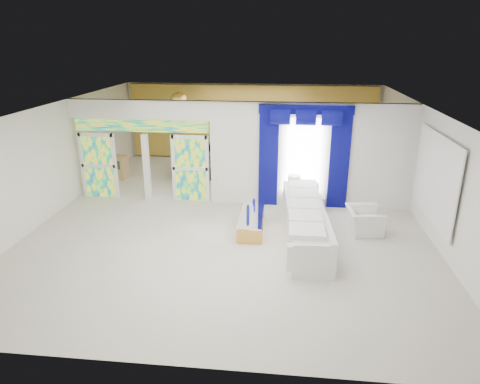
# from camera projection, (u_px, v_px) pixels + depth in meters

# --- Properties ---
(floor) EXTENTS (12.00, 12.00, 0.00)m
(floor) POSITION_uv_depth(u_px,v_px,m) (234.00, 214.00, 12.07)
(floor) COLOR #B7AF9E
(floor) RESTS_ON ground
(dividing_wall) EXTENTS (5.70, 0.18, 3.00)m
(dividing_wall) POSITION_uv_depth(u_px,v_px,m) (312.00, 155.00, 12.29)
(dividing_wall) COLOR white
(dividing_wall) RESTS_ON ground
(dividing_header) EXTENTS (4.30, 0.18, 0.55)m
(dividing_header) POSITION_uv_depth(u_px,v_px,m) (140.00, 109.00, 12.38)
(dividing_header) COLOR white
(dividing_header) RESTS_ON dividing_wall
(stained_panel_left) EXTENTS (0.95, 0.04, 2.00)m
(stained_panel_left) POSITION_uv_depth(u_px,v_px,m) (99.00, 166.00, 13.10)
(stained_panel_left) COLOR #994C3F
(stained_panel_left) RESTS_ON ground
(stained_panel_right) EXTENTS (0.95, 0.04, 2.00)m
(stained_panel_right) POSITION_uv_depth(u_px,v_px,m) (190.00, 168.00, 12.82)
(stained_panel_right) COLOR #994C3F
(stained_panel_right) RESTS_ON ground
(stained_transom) EXTENTS (4.00, 0.05, 0.35)m
(stained_transom) POSITION_uv_depth(u_px,v_px,m) (141.00, 126.00, 12.54)
(stained_transom) COLOR #994C3F
(stained_transom) RESTS_ON dividing_header
(window_pane) EXTENTS (1.00, 0.02, 2.30)m
(window_pane) POSITION_uv_depth(u_px,v_px,m) (304.00, 158.00, 12.24)
(window_pane) COLOR white
(window_pane) RESTS_ON dividing_wall
(blue_drape_left) EXTENTS (0.55, 0.10, 2.80)m
(blue_drape_left) POSITION_uv_depth(u_px,v_px,m) (268.00, 159.00, 12.32)
(blue_drape_left) COLOR #030642
(blue_drape_left) RESTS_ON ground
(blue_drape_right) EXTENTS (0.55, 0.10, 2.80)m
(blue_drape_right) POSITION_uv_depth(u_px,v_px,m) (339.00, 161.00, 12.12)
(blue_drape_right) COLOR #030642
(blue_drape_right) RESTS_ON ground
(blue_pelmet) EXTENTS (2.60, 0.12, 0.25)m
(blue_pelmet) POSITION_uv_depth(u_px,v_px,m) (306.00, 110.00, 11.75)
(blue_pelmet) COLOR #030642
(blue_pelmet) RESTS_ON dividing_wall
(wall_mirror) EXTENTS (0.04, 2.70, 1.90)m
(wall_mirror) POSITION_uv_depth(u_px,v_px,m) (437.00, 178.00, 10.12)
(wall_mirror) COLOR white
(wall_mirror) RESTS_ON ground
(gold_curtains) EXTENTS (9.70, 0.12, 2.90)m
(gold_curtains) POSITION_uv_depth(u_px,v_px,m) (252.00, 123.00, 17.09)
(gold_curtains) COLOR #AE8B29
(gold_curtains) RESTS_ON ground
(white_sofa) EXTENTS (1.13, 4.17, 0.78)m
(white_sofa) POSITION_uv_depth(u_px,v_px,m) (305.00, 222.00, 10.57)
(white_sofa) COLOR silver
(white_sofa) RESTS_ON ground
(coffee_table) EXTENTS (0.69, 1.79, 0.39)m
(coffee_table) POSITION_uv_depth(u_px,v_px,m) (251.00, 222.00, 11.05)
(coffee_table) COLOR #C28F3C
(coffee_table) RESTS_ON ground
(console_table) EXTENTS (1.22, 0.52, 0.39)m
(console_table) POSITION_uv_depth(u_px,v_px,m) (304.00, 201.00, 12.47)
(console_table) COLOR white
(console_table) RESTS_ON ground
(table_lamp) EXTENTS (0.36, 0.36, 0.58)m
(table_lamp) POSITION_uv_depth(u_px,v_px,m) (294.00, 185.00, 12.34)
(table_lamp) COLOR white
(table_lamp) RESTS_ON console_table
(armchair) EXTENTS (0.91, 1.02, 0.62)m
(armchair) POSITION_uv_depth(u_px,v_px,m) (364.00, 220.00, 10.88)
(armchair) COLOR silver
(armchair) RESTS_ON ground
(grand_piano) EXTENTS (1.57, 1.91, 0.87)m
(grand_piano) POSITION_uv_depth(u_px,v_px,m) (200.00, 161.00, 15.63)
(grand_piano) COLOR black
(grand_piano) RESTS_ON ground
(piano_bench) EXTENTS (0.90, 0.46, 0.29)m
(piano_bench) POSITION_uv_depth(u_px,v_px,m) (191.00, 183.00, 14.23)
(piano_bench) COLOR black
(piano_bench) RESTS_ON ground
(tv_console) EXTENTS (0.60, 0.56, 0.81)m
(tv_console) POSITION_uv_depth(u_px,v_px,m) (119.00, 167.00, 15.04)
(tv_console) COLOR #A28A51
(tv_console) RESTS_ON ground
(chandelier) EXTENTS (0.60, 0.60, 0.60)m
(chandelier) POSITION_uv_depth(u_px,v_px,m) (179.00, 101.00, 14.59)
(chandelier) COLOR gold
(chandelier) RESTS_ON ceiling
(decanters) EXTENTS (0.18, 0.77, 0.27)m
(decanters) POSITION_uv_depth(u_px,v_px,m) (251.00, 208.00, 11.18)
(decanters) COLOR #161697
(decanters) RESTS_ON coffee_table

